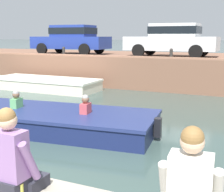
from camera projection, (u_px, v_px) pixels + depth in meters
name	position (u px, v px, depth m)	size (l,w,h in m)	color
ground_plane	(122.00, 122.00, 9.02)	(400.00, 400.00, 0.00)	#384C47
far_quay_wall	(182.00, 69.00, 16.23)	(60.00, 6.00, 1.48)	brown
far_wall_coping	(169.00, 58.00, 13.50)	(60.00, 0.24, 0.08)	#9F6C52
boat_moored_west_cream	(41.00, 84.00, 14.55)	(6.14, 1.95, 0.53)	silver
motorboat_passing	(36.00, 119.00, 8.38)	(7.19, 2.68, 1.01)	navy
car_leftmost_blue	(72.00, 38.00, 16.90)	(4.18, 2.02, 1.54)	#233893
car_left_inner_white	(173.00, 39.00, 14.68)	(4.31, 1.96, 1.54)	white
mooring_bollard_west	(64.00, 51.00, 15.77)	(0.15, 0.15, 0.45)	#2D2B28
mooring_bollard_mid	(171.00, 53.00, 13.55)	(0.15, 0.15, 0.45)	#2D2B28
person_seated_right	(13.00, 161.00, 3.30)	(0.54, 0.53, 0.96)	#282833
person_seated_middle	(190.00, 191.00, 2.66)	(0.55, 0.55, 0.96)	#282833
bottle_drink	(21.00, 191.00, 3.22)	(0.06, 0.06, 0.20)	#CCC64C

